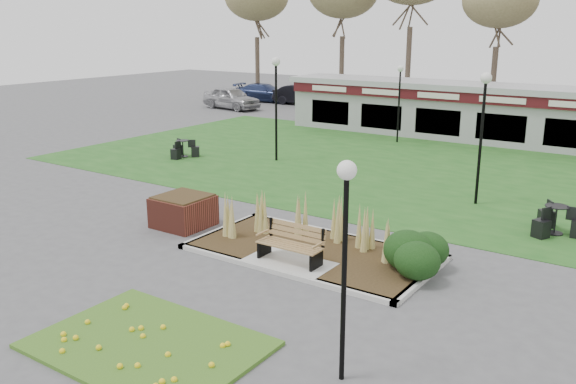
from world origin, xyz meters
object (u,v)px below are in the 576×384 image
Objects in this scene: bistro_set_d at (555,224)px; car_silver at (231,98)px; lamp_post_mid_right at (483,109)px; bistro_set_a at (183,151)px; lamp_post_near_left at (345,224)px; car_black at (303,95)px; food_pavilion at (510,114)px; park_bench at (292,243)px; lamp_post_mid_left at (276,86)px; car_blue at (265,93)px; lamp_post_far_left at (400,87)px; brick_planter at (183,211)px.

car_silver reaches higher than bistro_set_d.
bistro_set_a is at bearing -179.93° from lamp_post_mid_right.
lamp_post_near_left reaches higher than bistro_set_a.
lamp_post_mid_right is at bearing -114.04° from car_silver.
lamp_post_near_left reaches higher than car_black.
food_pavilion reaches higher than bistro_set_a.
bistro_set_a is (-11.28, 7.95, -0.32)m from park_bench.
lamp_post_mid_left is 0.94× the size of car_blue.
bistro_set_d is at bearing -69.86° from food_pavilion.
bistro_set_a is at bearing -139.99° from car_silver.
brick_planter is at bearing -88.85° from lamp_post_far_left.
bistro_set_a is at bearing -126.71° from lamp_post_far_left.
park_bench is 1.20× the size of bistro_set_a.
park_bench is at bearing 133.31° from lamp_post_near_left.
lamp_post_near_left is 38.86m from car_blue.
lamp_post_near_left is at bearing -51.10° from lamp_post_mid_left.
car_black is (-21.87, 20.56, 0.45)m from bistro_set_d.
lamp_post_mid_right is (2.12, 7.96, 2.60)m from park_bench.
car_silver is at bearing 176.27° from car_blue.
bistro_set_a is at bearing 141.71° from lamp_post_near_left.
lamp_post_mid_left reaches higher than lamp_post_far_left.
food_pavilion is at bearing 110.14° from bistro_set_d.
car_silver is at bearing 135.77° from lamp_post_mid_left.
lamp_post_near_left is 10.35m from bistro_set_d.
brick_planter is 28.86m from car_black.
lamp_post_far_left is (-0.32, 16.00, 2.36)m from brick_planter.
car_silver is (-8.63, 14.02, 0.52)m from bistro_set_a.
lamp_post_mid_right reaches higher than car_silver.
lamp_post_near_left is 0.79× the size of car_blue.
lamp_post_mid_right is 29.48m from car_blue.
food_pavilion is at bearing 100.23° from lamp_post_mid_right.
car_silver is 5.64m from car_black.
brick_planter is 0.34× the size of lamp_post_mid_right.
park_bench is 0.44× the size of lamp_post_far_left.
car_silver is at bearing 145.45° from car_black.
car_blue is (-20.46, 26.75, 0.11)m from park_bench.
food_pavilion is 12.52m from lamp_post_mid_left.
lamp_post_mid_left is at bearing -110.53° from lamp_post_far_left.
food_pavilion is 16.35m from bistro_set_a.
food_pavilion is at bearing -119.29° from car_blue.
lamp_post_near_left is at bearing -68.07° from lamp_post_far_left.
lamp_post_far_left is (2.63, 7.01, -0.45)m from lamp_post_mid_left.
lamp_post_mid_left is at bearing 127.04° from park_bench.
food_pavilion is at bearing 98.56° from lamp_post_near_left.
lamp_post_mid_left is 1.16× the size of lamp_post_far_left.
lamp_post_mid_left is at bearing -126.37° from food_pavilion.
car_blue is at bearing 141.03° from bistro_set_d.
park_bench is 0.07× the size of food_pavilion.
park_bench is 33.68m from car_blue.
lamp_post_mid_right is 0.96× the size of car_black.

